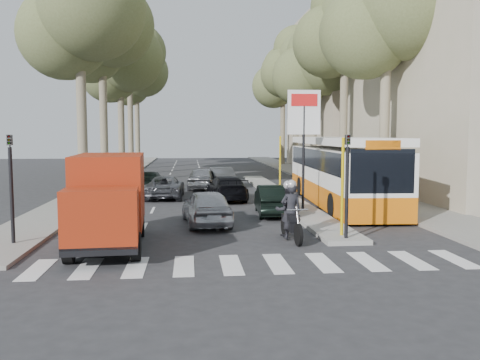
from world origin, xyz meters
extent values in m
plane|color=#28282B|center=(0.00, 0.00, 0.00)|extent=(120.00, 120.00, 0.00)
cube|color=gray|center=(8.60, 25.00, 0.06)|extent=(3.20, 70.00, 0.12)
cube|color=gray|center=(-8.00, 28.00, 0.06)|extent=(2.40, 64.00, 0.12)
cube|color=gray|center=(3.25, 11.00, 0.08)|extent=(1.50, 26.00, 0.16)
cube|color=#B4A58F|center=(15.50, 12.00, 9.00)|extent=(11.00, 18.00, 18.00)
cube|color=#B7A88E|center=(15.50, 34.00, 8.00)|extent=(11.00, 20.00, 16.00)
cylinder|color=yellow|center=(3.25, -1.00, 1.75)|extent=(0.10, 0.10, 3.50)
cylinder|color=yellow|center=(3.25, 5.00, 1.75)|extent=(0.10, 0.10, 3.50)
cylinder|color=yellow|center=(3.25, 11.00, 1.75)|extent=(0.10, 0.10, 3.50)
cylinder|color=black|center=(3.25, 5.00, 2.60)|extent=(0.12, 0.12, 5.20)
cube|color=white|center=(3.25, 5.00, 4.60)|extent=(1.50, 0.10, 2.00)
cube|color=red|center=(3.25, 4.94, 5.15)|extent=(1.20, 0.02, 0.55)
cylinder|color=black|center=(3.25, -1.50, 1.60)|extent=(0.12, 0.12, 3.20)
imported|color=black|center=(3.25, -1.50, 3.10)|extent=(0.16, 0.41, 1.00)
cylinder|color=black|center=(-7.60, -1.00, 1.60)|extent=(0.12, 0.12, 3.20)
imported|color=black|center=(-7.60, -1.00, 3.10)|extent=(0.16, 0.41, 1.00)
cylinder|color=#6B604C|center=(-8.00, 12.00, 4.20)|extent=(0.56, 0.56, 8.40)
sphere|color=#525932|center=(-9.00, 12.60, 9.30)|extent=(5.20, 5.20, 5.20)
sphere|color=#525932|center=(-7.10, 11.20, 10.50)|extent=(5.80, 5.80, 5.80)
cylinder|color=#6B604C|center=(-8.10, 20.00, 4.48)|extent=(0.56, 0.56, 8.96)
sphere|color=#525932|center=(-9.10, 20.60, 9.92)|extent=(5.20, 5.20, 5.20)
sphere|color=#525932|center=(-7.20, 19.20, 11.20)|extent=(5.80, 5.80, 5.80)
sphere|color=#525932|center=(-7.90, 21.10, 12.48)|extent=(4.80, 4.80, 4.80)
cylinder|color=#6B604C|center=(-7.90, 28.00, 4.06)|extent=(0.56, 0.56, 8.12)
sphere|color=#525932|center=(-8.90, 28.60, 8.99)|extent=(5.20, 5.20, 5.20)
sphere|color=#525932|center=(-7.00, 27.20, 10.15)|extent=(5.80, 5.80, 5.80)
sphere|color=#525932|center=(-7.70, 29.10, 11.31)|extent=(4.80, 4.80, 4.80)
cylinder|color=#6B604C|center=(-8.00, 36.00, 4.76)|extent=(0.56, 0.56, 9.52)
sphere|color=#525932|center=(-9.00, 36.60, 10.54)|extent=(5.20, 5.20, 5.20)
sphere|color=#525932|center=(-7.10, 35.20, 11.90)|extent=(5.80, 5.80, 5.80)
sphere|color=#525932|center=(-7.80, 37.10, 13.26)|extent=(4.80, 4.80, 4.80)
cylinder|color=#6B604C|center=(-8.10, 44.00, 4.34)|extent=(0.56, 0.56, 8.68)
sphere|color=#525932|center=(-9.10, 44.60, 9.61)|extent=(5.20, 5.20, 5.20)
sphere|color=#525932|center=(-7.20, 43.20, 10.85)|extent=(5.80, 5.80, 5.80)
sphere|color=#525932|center=(-7.90, 45.10, 12.09)|extent=(4.80, 4.80, 4.80)
cylinder|color=#6B604C|center=(9.00, 10.00, 4.20)|extent=(0.56, 0.56, 8.40)
sphere|color=#525932|center=(8.00, 10.60, 9.30)|extent=(5.20, 5.20, 5.20)
sphere|color=#525932|center=(9.90, 9.20, 10.50)|extent=(5.80, 5.80, 5.80)
cylinder|color=#6B604C|center=(9.10, 18.00, 4.62)|extent=(0.56, 0.56, 9.24)
sphere|color=#525932|center=(8.10, 18.60, 10.23)|extent=(5.20, 5.20, 5.20)
sphere|color=#525932|center=(10.00, 17.20, 11.55)|extent=(5.80, 5.80, 5.80)
sphere|color=#525932|center=(9.30, 19.10, 12.87)|extent=(4.80, 4.80, 4.80)
cylinder|color=#6B604C|center=(8.90, 26.00, 3.92)|extent=(0.56, 0.56, 7.84)
sphere|color=#525932|center=(7.90, 26.60, 8.68)|extent=(5.20, 5.20, 5.20)
sphere|color=#525932|center=(9.80, 25.20, 9.80)|extent=(5.80, 5.80, 5.80)
sphere|color=#525932|center=(9.10, 27.10, 10.92)|extent=(4.80, 4.80, 4.80)
cylinder|color=#6B604C|center=(9.00, 34.00, 4.48)|extent=(0.56, 0.56, 8.96)
sphere|color=#525932|center=(8.00, 34.60, 9.92)|extent=(5.20, 5.20, 5.20)
sphere|color=#525932|center=(9.90, 33.20, 11.20)|extent=(5.80, 5.80, 5.80)
sphere|color=#525932|center=(9.20, 35.10, 12.48)|extent=(4.80, 4.80, 4.80)
cylinder|color=#6B604C|center=(9.10, 42.00, 4.20)|extent=(0.56, 0.56, 8.40)
sphere|color=#525932|center=(8.10, 42.60, 9.30)|extent=(5.20, 5.20, 5.20)
sphere|color=#525932|center=(10.00, 41.20, 10.50)|extent=(5.80, 5.80, 5.80)
sphere|color=#525932|center=(9.30, 43.10, 11.70)|extent=(4.80, 4.80, 4.80)
imported|color=#ADAFB5|center=(-1.26, 2.32, 0.72)|extent=(2.13, 4.37, 1.44)
imported|color=black|center=(1.80, 4.60, 0.68)|extent=(1.68, 4.22, 1.37)
imported|color=#54565D|center=(-3.34, 11.11, 0.63)|extent=(2.19, 4.56, 1.25)
imported|color=black|center=(0.09, 9.90, 0.68)|extent=(2.21, 4.78, 1.35)
imported|color=gray|center=(-1.10, 15.63, 0.73)|extent=(2.24, 4.46, 1.46)
imported|color=#4C4F54|center=(0.17, 17.09, 0.68)|extent=(1.84, 4.25, 1.36)
imported|color=black|center=(-4.47, 14.32, 0.65)|extent=(2.06, 4.60, 1.31)
cube|color=black|center=(-4.50, -1.53, 0.51)|extent=(2.36, 5.63, 0.23)
cylinder|color=black|center=(-5.30, -3.42, 0.41)|extent=(0.33, 0.84, 0.83)
cylinder|color=black|center=(-3.47, -3.31, 0.41)|extent=(0.33, 0.84, 0.83)
cylinder|color=black|center=(-5.52, 0.07, 0.41)|extent=(0.33, 0.84, 0.83)
cylinder|color=black|center=(-3.68, 0.18, 0.41)|extent=(0.33, 0.84, 0.83)
cube|color=maroon|center=(-4.37, -3.64, 1.33)|extent=(2.10, 1.41, 1.56)
cube|color=black|center=(-4.33, -4.24, 1.52)|extent=(1.84, 0.19, 0.83)
cube|color=maroon|center=(-4.54, -0.79, 1.79)|extent=(2.35, 3.99, 2.30)
cube|color=orange|center=(5.78, 7.69, 0.63)|extent=(3.50, 13.34, 1.03)
cube|color=white|center=(5.78, 7.69, 2.01)|extent=(3.50, 13.34, 1.72)
cube|color=black|center=(5.78, 7.69, 2.36)|extent=(3.50, 12.82, 0.98)
cube|color=white|center=(5.78, 7.69, 3.28)|extent=(3.50, 13.34, 0.34)
cube|color=black|center=(5.47, 1.12, 2.18)|extent=(2.53, 0.18, 1.72)
cube|color=orange|center=(5.47, 1.12, 3.20)|extent=(1.38, 0.13, 0.37)
cylinder|color=black|center=(4.27, 3.53, 0.52)|extent=(0.37, 1.12, 1.10)
cylinder|color=black|center=(6.90, 3.40, 0.52)|extent=(0.37, 1.12, 1.10)
cylinder|color=black|center=(4.66, 11.71, 0.52)|extent=(0.37, 1.12, 1.10)
cylinder|color=black|center=(7.29, 11.59, 0.52)|extent=(0.37, 1.12, 1.10)
cylinder|color=black|center=(1.56, -1.84, 0.37)|extent=(0.17, 0.74, 0.73)
cylinder|color=black|center=(1.44, -0.13, 0.37)|extent=(0.17, 0.74, 0.73)
cylinder|color=silver|center=(1.56, -1.76, 0.80)|extent=(0.10, 0.46, 0.91)
cube|color=black|center=(1.50, -0.93, 0.51)|extent=(0.31, 0.87, 0.34)
cube|color=black|center=(1.51, -1.16, 0.82)|extent=(0.38, 0.54, 0.25)
cube|color=black|center=(1.47, -0.59, 0.75)|extent=(0.37, 0.76, 0.14)
cylinder|color=silver|center=(1.55, -1.69, 1.16)|extent=(0.71, 0.10, 0.05)
imported|color=black|center=(1.50, -0.93, 1.02)|extent=(0.73, 0.51, 1.92)
imported|color=black|center=(1.46, -0.47, 0.96)|extent=(0.91, 0.55, 1.80)
sphere|color=#B2B2B7|center=(1.50, -0.99, 1.92)|extent=(0.32, 0.32, 0.32)
sphere|color=#B2B2B7|center=(1.47, -0.51, 1.85)|extent=(0.32, 0.32, 0.32)
imported|color=#40334C|center=(8.31, 9.62, 0.99)|extent=(0.95, 1.13, 1.74)
imported|color=#706554|center=(8.52, 12.18, 1.00)|extent=(1.16, 0.55, 1.76)
camera|label=1|loc=(-1.92, -17.75, 3.61)|focal=38.00mm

